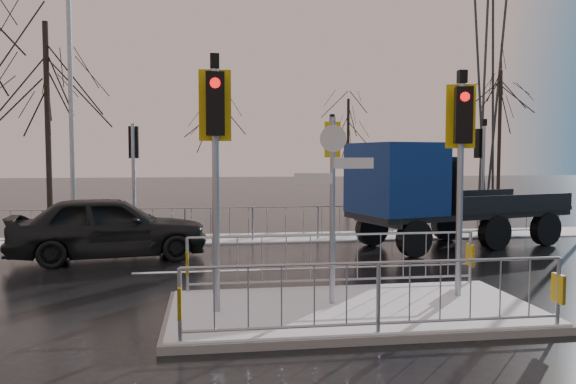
{
  "coord_description": "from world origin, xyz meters",
  "views": [
    {
      "loc": [
        -2.32,
        -8.76,
        2.59
      ],
      "look_at": [
        -0.59,
        3.33,
        1.8
      ],
      "focal_mm": 35.0,
      "sensor_mm": 36.0,
      "label": 1
    }
  ],
  "objects": [
    {
      "name": "ground",
      "position": [
        0.0,
        0.0,
        0.0
      ],
      "size": [
        120.0,
        120.0,
        0.0
      ],
      "primitive_type": "plane",
      "color": "black",
      "rests_on": "ground"
    },
    {
      "name": "snow_verge",
      "position": [
        0.0,
        8.6,
        0.02
      ],
      "size": [
        30.0,
        2.0,
        0.04
      ],
      "primitive_type": "cube",
      "color": "white",
      "rests_on": "ground"
    },
    {
      "name": "lane_markings",
      "position": [
        0.0,
        -0.33,
        0.0
      ],
      "size": [
        8.0,
        11.38,
        0.01
      ],
      "color": "silver",
      "rests_on": "ground"
    },
    {
      "name": "traffic_island",
      "position": [
        -0.01,
        0.01,
        0.39
      ],
      "size": [
        6.0,
        3.04,
        4.15
      ],
      "color": "slate",
      "rests_on": "ground"
    },
    {
      "name": "far_kerb_fixtures",
      "position": [
        0.29,
        8.09,
        1.02
      ],
      "size": [
        18.0,
        0.65,
        3.83
      ],
      "color": "#90959D",
      "rests_on": "ground"
    },
    {
      "name": "car_far_lane",
      "position": [
        -4.75,
        5.65,
        0.81
      ],
      "size": [
        5.02,
        2.66,
        1.63
      ],
      "primitive_type": "imported",
      "rotation": [
        0.0,
        0.0,
        1.73
      ],
      "color": "black",
      "rests_on": "ground"
    },
    {
      "name": "flatbed_truck",
      "position": [
        3.59,
        6.11,
        1.56
      ],
      "size": [
        6.72,
        3.92,
        2.94
      ],
      "color": "black",
      "rests_on": "ground"
    },
    {
      "name": "tree_near_b",
      "position": [
        -8.0,
        12.5,
        5.15
      ],
      "size": [
        4.0,
        4.0,
        7.55
      ],
      "color": "black",
      "rests_on": "ground"
    },
    {
      "name": "tree_far_a",
      "position": [
        -2.0,
        22.0,
        4.82
      ],
      "size": [
        3.75,
        3.75,
        7.08
      ],
      "color": "black",
      "rests_on": "ground"
    },
    {
      "name": "tree_far_b",
      "position": [
        6.0,
        24.0,
        4.18
      ],
      "size": [
        3.25,
        3.25,
        6.14
      ],
      "color": "black",
      "rests_on": "ground"
    },
    {
      "name": "tree_far_c",
      "position": [
        14.0,
        21.0,
        5.15
      ],
      "size": [
        4.0,
        4.0,
        7.55
      ],
      "color": "black",
      "rests_on": "ground"
    },
    {
      "name": "street_lamp_left",
      "position": [
        -6.43,
        9.5,
        4.49
      ],
      "size": [
        1.25,
        0.18,
        8.2
      ],
      "color": "#90959D",
      "rests_on": "ground"
    },
    {
      "name": "pylon_wires",
      "position": [
        16.88,
        30.0,
        11.03
      ],
      "size": [
        70.0,
        2.38,
        19.97
      ],
      "color": "#2D3033",
      "rests_on": "ground"
    }
  ]
}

